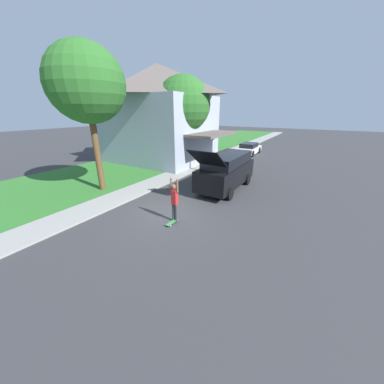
{
  "coord_description": "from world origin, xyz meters",
  "views": [
    {
      "loc": [
        6.01,
        -7.61,
        4.75
      ],
      "look_at": [
        0.74,
        0.97,
        0.9
      ],
      "focal_mm": 20.0,
      "sensor_mm": 36.0,
      "label": 1
    }
  ],
  "objects_px": {
    "lawn_tree_far": "(183,105)",
    "car_down_street": "(249,149)",
    "suv_parked": "(226,170)",
    "skateboard": "(172,222)",
    "skateboarder": "(175,200)",
    "lawn_tree_near": "(86,85)"
  },
  "relations": [
    {
      "from": "lawn_tree_far",
      "to": "car_down_street",
      "type": "distance_m",
      "value": 10.23
    },
    {
      "from": "suv_parked",
      "to": "skateboarder",
      "type": "xyz_separation_m",
      "value": [
        -0.2,
        -5.27,
        -0.15
      ]
    },
    {
      "from": "suv_parked",
      "to": "skateboard",
      "type": "distance_m",
      "value": 5.64
    },
    {
      "from": "lawn_tree_near",
      "to": "skateboard",
      "type": "relative_size",
      "value": 10.37
    },
    {
      "from": "lawn_tree_near",
      "to": "skateboarder",
      "type": "relative_size",
      "value": 3.93
    },
    {
      "from": "lawn_tree_far",
      "to": "car_down_street",
      "type": "height_order",
      "value": "lawn_tree_far"
    },
    {
      "from": "car_down_street",
      "to": "skateboard",
      "type": "relative_size",
      "value": 5.61
    },
    {
      "from": "skateboarder",
      "to": "lawn_tree_near",
      "type": "bearing_deg",
      "value": 171.73
    },
    {
      "from": "car_down_street",
      "to": "skateboarder",
      "type": "relative_size",
      "value": 2.12
    },
    {
      "from": "car_down_street",
      "to": "skateboard",
      "type": "distance_m",
      "value": 17.98
    },
    {
      "from": "suv_parked",
      "to": "skateboard",
      "type": "relative_size",
      "value": 7.55
    },
    {
      "from": "lawn_tree_far",
      "to": "skateboard",
      "type": "distance_m",
      "value": 12.01
    },
    {
      "from": "car_down_street",
      "to": "suv_parked",
      "type": "bearing_deg",
      "value": -78.93
    },
    {
      "from": "suv_parked",
      "to": "skateboarder",
      "type": "bearing_deg",
      "value": -92.15
    },
    {
      "from": "suv_parked",
      "to": "skateboarder",
      "type": "distance_m",
      "value": 5.28
    },
    {
      "from": "lawn_tree_far",
      "to": "skateboarder",
      "type": "height_order",
      "value": "lawn_tree_far"
    },
    {
      "from": "car_down_street",
      "to": "skateboarder",
      "type": "distance_m",
      "value": 17.73
    },
    {
      "from": "lawn_tree_far",
      "to": "car_down_street",
      "type": "bearing_deg",
      "value": 68.57
    },
    {
      "from": "lawn_tree_far",
      "to": "lawn_tree_near",
      "type": "bearing_deg",
      "value": -95.34
    },
    {
      "from": "lawn_tree_far",
      "to": "suv_parked",
      "type": "relative_size",
      "value": 1.27
    },
    {
      "from": "lawn_tree_near",
      "to": "car_down_street",
      "type": "xyz_separation_m",
      "value": [
        4.1,
        16.67,
        -5.44
      ]
    },
    {
      "from": "suv_parked",
      "to": "lawn_tree_far",
      "type": "bearing_deg",
      "value": 146.53
    }
  ]
}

